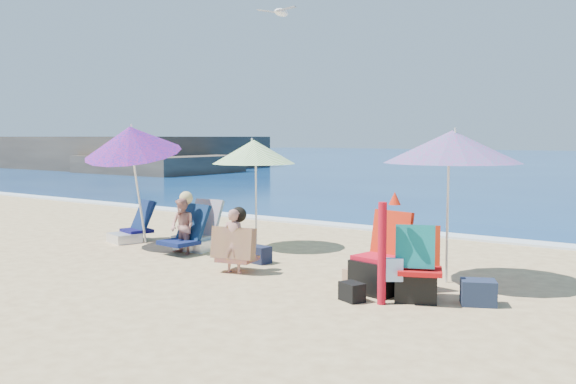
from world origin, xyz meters
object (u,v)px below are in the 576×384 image
Objects in this scene: umbrella_striped at (254,152)px; person_left at (184,226)px; chair_navy at (132,231)px; camp_chair_left at (380,268)px; umbrella_turquoise at (452,147)px; camp_chair_right at (416,273)px; chair_rainbow at (198,236)px; person_center at (235,241)px; seagull at (281,12)px; furled_umbrella at (384,243)px; umbrella_blue at (131,140)px.

person_left is at bearing -118.08° from umbrella_striped.
camp_chair_left is (5.38, -0.78, 0.10)m from chair_navy.
camp_chair_left is at bearing -8.23° from chair_navy.
umbrella_turquoise is 2.25× the size of camp_chair_right.
chair_rainbow is at bearing 4.23° from chair_navy.
person_center is 3.69m from seagull.
person_left is at bearing 167.26° from furled_umbrella.
seagull is at bearing 10.09° from chair_navy.
person_left is 1.51× the size of seagull.
camp_chair_left is (3.15, -1.53, -1.34)m from umbrella_striped.
chair_navy is 1.09× the size of chair_rainbow.
chair_rainbow is at bearing 166.95° from camp_chair_right.
umbrella_blue is at bearing -147.82° from umbrella_striped.
umbrella_blue is 2.48× the size of camp_chair_right.
seagull is (-2.42, 1.30, 3.52)m from camp_chair_left.
seagull reaches higher than umbrella_turquoise.
umbrella_blue is 3.34× the size of seagull.
furled_umbrella is 2.48m from person_center.
camp_chair_right reaches higher than chair_rainbow.
umbrella_striped reaches higher than chair_rainbow.
person_left is 3.71m from seagull.
furled_umbrella is 1.31× the size of camp_chair_left.
chair_rainbow is (1.07, 0.47, -1.61)m from umbrella_blue.
seagull is at bearing -17.29° from umbrella_striped.
umbrella_turquoise reaches higher than person_center.
umbrella_turquoise is 0.91× the size of umbrella_blue.
seagull is (-0.27, 1.47, 3.38)m from person_center.
umbrella_blue is 2.50× the size of chair_navy.
camp_chair_right reaches higher than chair_navy.
person_center is 0.90× the size of person_left.
person_left is (0.11, -0.45, 0.24)m from chair_rainbow.
umbrella_striped is 2.30m from person_center.
umbrella_blue is 3.31m from seagull.
umbrella_striped is 2.06× the size of person_center.
camp_chair_left is at bearing 166.93° from camp_chair_right.
furled_umbrella is at bearing -58.25° from camp_chair_left.
seagull is at bearing 146.79° from furled_umbrella.
umbrella_turquoise is 4.62m from chair_rainbow.
umbrella_striped is at bearing 154.08° from camp_chair_left.
person_center reaches higher than camp_chair_right.
chair_rainbow is (-0.70, -0.64, -1.41)m from umbrella_striped.
furled_umbrella is 1.92× the size of seagull.
umbrella_blue is at bearing -37.64° from chair_navy.
seagull is at bearing 154.15° from camp_chair_right.
umbrella_blue is 5.66m from camp_chair_right.
camp_chair_right is at bearing -25.85° from seagull.
person_center is at bearing -175.51° from camp_chair_left.
umbrella_blue reaches higher than camp_chair_right.
camp_chair_right is (0.01, -1.07, -1.43)m from umbrella_turquoise.
person_center is (-2.45, 0.30, -0.26)m from furled_umbrella.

